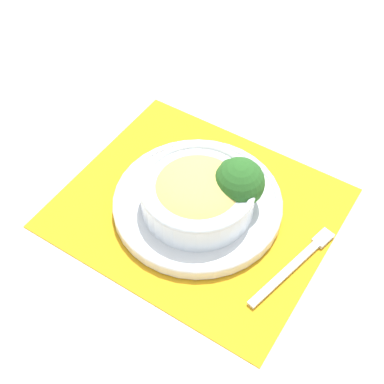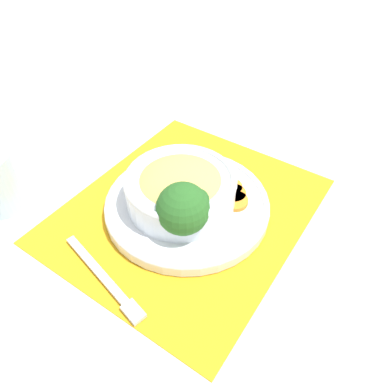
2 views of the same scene
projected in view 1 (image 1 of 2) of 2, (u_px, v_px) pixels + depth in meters
name	position (u px, v px, depth m)	size (l,w,h in m)	color
ground_plane	(198.00, 208.00, 0.87)	(4.00, 4.00, 0.00)	beige
placemat	(198.00, 208.00, 0.87)	(0.44, 0.38, 0.00)	orange
plate	(198.00, 202.00, 0.86)	(0.27, 0.27, 0.02)	silver
bowl	(198.00, 193.00, 0.82)	(0.18, 0.18, 0.06)	silver
broccoli_floret	(239.00, 182.00, 0.82)	(0.08, 0.08, 0.09)	#84AD5B
carrot_slice_near	(197.00, 163.00, 0.90)	(0.04, 0.04, 0.01)	orange
carrot_slice_middle	(187.00, 164.00, 0.90)	(0.04, 0.04, 0.01)	orange
carrot_slice_far	(178.00, 166.00, 0.90)	(0.04, 0.04, 0.01)	orange
fork	(300.00, 259.00, 0.80)	(0.05, 0.18, 0.01)	silver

